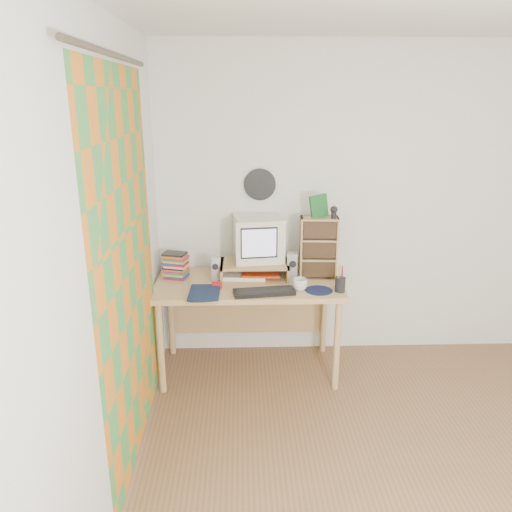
{
  "coord_description": "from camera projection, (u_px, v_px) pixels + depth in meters",
  "views": [
    {
      "loc": [
        -1.08,
        -2.15,
        2.08
      ],
      "look_at": [
        -0.97,
        1.33,
        0.97
      ],
      "focal_mm": 35.0,
      "sensor_mm": 36.0,
      "label": 1
    }
  ],
  "objects": [
    {
      "name": "cd_rack",
      "position": [
        319.0,
        248.0,
        3.8
      ],
      "size": [
        0.29,
        0.17,
        0.47
      ],
      "primitive_type": "cube",
      "rotation": [
        0.0,
        0.0,
        -0.07
      ],
      "color": "tan",
      "rests_on": "desk"
    },
    {
      "name": "dvd_stack",
      "position": [
        176.0,
        263.0,
        3.82
      ],
      "size": [
        0.2,
        0.16,
        0.24
      ],
      "primitive_type": null,
      "rotation": [
        0.0,
        0.0,
        -0.28
      ],
      "color": "brown",
      "rests_on": "desk"
    },
    {
      "name": "mug",
      "position": [
        300.0,
        284.0,
        3.59
      ],
      "size": [
        0.13,
        0.13,
        0.09
      ],
      "primitive_type": "imported",
      "rotation": [
        0.0,
        0.0,
        -0.16
      ],
      "color": "silver",
      "rests_on": "desk"
    },
    {
      "name": "crt_monitor",
      "position": [
        258.0,
        239.0,
        3.83
      ],
      "size": [
        0.4,
        0.4,
        0.34
      ],
      "primitive_type": "cube",
      "rotation": [
        0.0,
        0.0,
        0.13
      ],
      "color": "silver",
      "rests_on": "monitor_riser"
    },
    {
      "name": "speaker_right",
      "position": [
        292.0,
        266.0,
        3.79
      ],
      "size": [
        0.09,
        0.09,
        0.21
      ],
      "primitive_type": "cube",
      "rotation": [
        0.0,
        0.0,
        -0.11
      ],
      "color": "#B2B2B7",
      "rests_on": "desk"
    },
    {
      "name": "floor",
      "position": [
        442.0,
        498.0,
        2.71
      ],
      "size": [
        3.5,
        3.5,
        0.0
      ],
      "primitive_type": "plane",
      "color": "brown",
      "rests_on": "ground"
    },
    {
      "name": "speaker_left",
      "position": [
        216.0,
        268.0,
        3.78
      ],
      "size": [
        0.08,
        0.08,
        0.18
      ],
      "primitive_type": "cube",
      "rotation": [
        0.0,
        0.0,
        0.14
      ],
      "color": "#B2B2B7",
      "rests_on": "desk"
    },
    {
      "name": "curtain",
      "position": [
        128.0,
        273.0,
        2.77
      ],
      "size": [
        0.0,
        2.2,
        2.2
      ],
      "primitive_type": "plane",
      "rotation": [
        1.57,
        0.0,
        1.57
      ],
      "color": "orange",
      "rests_on": "left_wall"
    },
    {
      "name": "wall_disc",
      "position": [
        260.0,
        184.0,
        3.9
      ],
      "size": [
        0.25,
        0.02,
        0.25
      ],
      "primitive_type": "cylinder",
      "rotation": [
        1.57,
        0.0,
        0.0
      ],
      "color": "black",
      "rests_on": "back_wall"
    },
    {
      "name": "red_box",
      "position": [
        217.0,
        285.0,
        3.65
      ],
      "size": [
        0.08,
        0.05,
        0.04
      ],
      "primitive_type": "cube",
      "rotation": [
        0.0,
        0.0,
        0.07
      ],
      "color": "red",
      "rests_on": "desk"
    },
    {
      "name": "desk",
      "position": [
        248.0,
        295.0,
        3.87
      ],
      "size": [
        1.4,
        0.7,
        0.75
      ],
      "color": "tan",
      "rests_on": "floor"
    },
    {
      "name": "papers",
      "position": [
        250.0,
        273.0,
        3.88
      ],
      "size": [
        0.35,
        0.26,
        0.04
      ],
      "primitive_type": null,
      "rotation": [
        0.0,
        0.0,
        -0.06
      ],
      "color": "white",
      "rests_on": "desk"
    },
    {
      "name": "back_wall",
      "position": [
        375.0,
        206.0,
        4.0
      ],
      "size": [
        3.5,
        0.0,
        3.5
      ],
      "primitive_type": "plane",
      "rotation": [
        1.57,
        0.0,
        0.0
      ],
      "color": "white",
      "rests_on": "floor"
    },
    {
      "name": "diary",
      "position": [
        189.0,
        291.0,
        3.52
      ],
      "size": [
        0.27,
        0.2,
        0.05
      ],
      "primitive_type": "imported",
      "rotation": [
        0.0,
        0.0,
        -0.02
      ],
      "color": "#111E3E",
      "rests_on": "desk"
    },
    {
      "name": "mousepad",
      "position": [
        319.0,
        290.0,
        3.6
      ],
      "size": [
        0.22,
        0.22,
        0.0
      ],
      "primitive_type": "cylinder",
      "rotation": [
        0.0,
        0.0,
        0.11
      ],
      "color": "#101738",
      "rests_on": "desk"
    },
    {
      "name": "keyboard",
      "position": [
        264.0,
        292.0,
        3.53
      ],
      "size": [
        0.45,
        0.2,
        0.03
      ],
      "primitive_type": "cube",
      "rotation": [
        0.0,
        0.0,
        0.14
      ],
      "color": "black",
      "rests_on": "desk"
    },
    {
      "name": "left_wall",
      "position": [
        96.0,
        288.0,
        2.28
      ],
      "size": [
        0.0,
        3.5,
        3.5
      ],
      "primitive_type": "plane",
      "rotation": [
        1.57,
        0.0,
        1.57
      ],
      "color": "white",
      "rests_on": "floor"
    },
    {
      "name": "monitor_riser",
      "position": [
        254.0,
        266.0,
        3.84
      ],
      "size": [
        0.52,
        0.3,
        0.12
      ],
      "color": "tan",
      "rests_on": "desk"
    },
    {
      "name": "game_box",
      "position": [
        319.0,
        206.0,
        3.71
      ],
      "size": [
        0.13,
        0.06,
        0.17
      ],
      "primitive_type": "cube",
      "rotation": [
        0.0,
        0.0,
        0.28
      ],
      "color": "#195A26",
      "rests_on": "cd_rack"
    },
    {
      "name": "pen_cup",
      "position": [
        340.0,
        282.0,
        3.56
      ],
      "size": [
        0.09,
        0.09,
        0.15
      ],
      "primitive_type": null,
      "rotation": [
        0.0,
        0.0,
        0.31
      ],
      "color": "black",
      "rests_on": "desk"
    },
    {
      "name": "webcam",
      "position": [
        334.0,
        212.0,
        3.69
      ],
      "size": [
        0.06,
        0.06,
        0.09
      ],
      "primitive_type": null,
      "rotation": [
        0.0,
        0.0,
        -0.11
      ],
      "color": "black",
      "rests_on": "cd_rack"
    }
  ]
}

